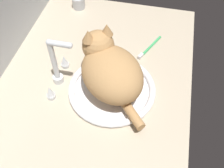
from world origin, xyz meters
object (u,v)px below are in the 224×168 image
metal_jar (79,2)px  toothbrush (149,48)px  faucet (57,68)px  sink_basin (112,89)px  cat (109,68)px

metal_jar → toothbrush: 43.71cm
faucet → sink_basin: bearing=-90.0°
faucet → toothbrush: 40.71cm
metal_jar → toothbrush: (-21.67, -37.90, -2.23)cm
faucet → cat: cat is taller
sink_basin → toothbrush: bearing=-22.9°
sink_basin → cat: (1.70, 1.45, 9.50)cm
toothbrush → faucet: bearing=129.1°
sink_basin → toothbrush: sink_basin is taller
metal_jar → cat: bearing=-150.3°
sink_basin → cat: cat is taller
sink_basin → cat: bearing=40.4°
sink_basin → cat: 9.76cm
faucet → cat: (1.70, -18.91, 2.62)cm
cat → faucet: bearing=95.1°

